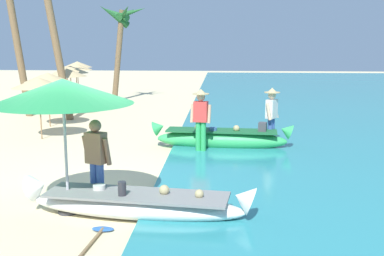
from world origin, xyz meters
TOP-DOWN VIEW (x-y plane):
  - ground_plane at (0.00, 0.00)m, footprint 80.00×80.00m
  - boat_white_foreground at (1.18, -1.11)m, footprint 4.09×1.25m
  - boat_green_midground at (2.62, 4.17)m, footprint 3.96×0.97m
  - person_vendor_hatted at (2.06, 3.55)m, footprint 0.58×0.44m
  - person_tourist_customer at (0.35, -0.55)m, footprint 0.58×0.39m
  - person_vendor_assistant at (4.01, 4.45)m, footprint 0.46×0.57m
  - patio_umbrella_large at (-0.07, -0.97)m, footprint 2.39×2.39m
  - parasol_row_0 at (-2.94, 5.23)m, footprint 1.60×1.60m
  - parasol_row_1 at (-3.47, 7.38)m, footprint 1.60×1.60m
  - parasol_row_2 at (-3.64, 9.98)m, footprint 1.60×1.60m
  - parasol_row_3 at (-4.15, 12.01)m, footprint 1.60×1.60m
  - parasol_row_4 at (-4.61, 14.30)m, footprint 1.60×1.60m
  - parasol_row_5 at (-5.29, 16.73)m, footprint 1.60×1.60m
  - palm_tree_tall_inland at (-2.40, 14.76)m, footprint 2.36×2.38m
  - paddle at (0.70, -2.20)m, footprint 0.37×1.61m

SIDE VIEW (x-z plane):
  - ground_plane at x=0.00m, z-range 0.00..0.00m
  - paddle at x=0.70m, z-range 0.00..0.06m
  - boat_white_foreground at x=1.18m, z-range -0.12..0.61m
  - boat_green_midground at x=2.62m, z-range -0.11..0.72m
  - person_tourist_customer at x=0.35m, z-range 0.10..1.70m
  - person_vendor_assistant at x=4.01m, z-range 0.14..1.85m
  - person_vendor_hatted at x=2.06m, z-range 0.14..1.89m
  - parasol_row_0 at x=-2.94m, z-range 0.79..2.70m
  - parasol_row_1 at x=-3.47m, z-range 0.79..2.70m
  - parasol_row_2 at x=-3.64m, z-range 0.79..2.70m
  - parasol_row_3 at x=-4.15m, z-range 0.79..2.70m
  - parasol_row_4 at x=-4.61m, z-range 0.79..2.70m
  - parasol_row_5 at x=-5.29m, z-range 0.79..2.70m
  - patio_umbrella_large at x=-0.07m, z-range 0.96..3.32m
  - palm_tree_tall_inland at x=-2.40m, z-range 1.38..6.21m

